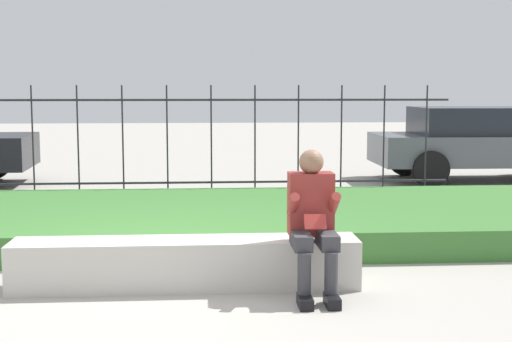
{
  "coord_description": "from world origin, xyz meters",
  "views": [
    {
      "loc": [
        0.57,
        -6.15,
        1.75
      ],
      "look_at": [
        1.15,
        2.14,
        0.78
      ],
      "focal_mm": 50.0,
      "sensor_mm": 36.0,
      "label": 1
    }
  ],
  "objects": [
    {
      "name": "grass_berm",
      "position": [
        0.0,
        2.36,
        0.16
      ],
      "size": [
        10.4,
        3.32,
        0.32
      ],
      "color": "#3D7533",
      "rests_on": "ground_plane"
    },
    {
      "name": "ground_plane",
      "position": [
        0.0,
        0.0,
        0.0
      ],
      "size": [
        60.0,
        60.0,
        0.0
      ],
      "primitive_type": "plane",
      "color": "#A8A399"
    },
    {
      "name": "iron_fence",
      "position": [
        -0.0,
        4.35,
        0.94
      ],
      "size": [
        8.4,
        0.03,
        1.79
      ],
      "color": "#232326",
      "rests_on": "ground_plane"
    },
    {
      "name": "person_seated_reader",
      "position": [
        1.46,
        -0.27,
        0.67
      ],
      "size": [
        0.42,
        0.73,
        1.23
      ],
      "color": "black",
      "rests_on": "ground_plane"
    },
    {
      "name": "car_parked_right",
      "position": [
        5.75,
        6.96,
        0.74
      ],
      "size": [
        4.08,
        1.99,
        1.39
      ],
      "rotation": [
        0.0,
        0.0,
        -0.02
      ],
      "color": "#4C5156",
      "rests_on": "ground_plane"
    },
    {
      "name": "stone_bench",
      "position": [
        0.38,
        0.0,
        0.19
      ],
      "size": [
        3.03,
        0.47,
        0.43
      ],
      "color": "beige",
      "rests_on": "ground_plane"
    }
  ]
}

